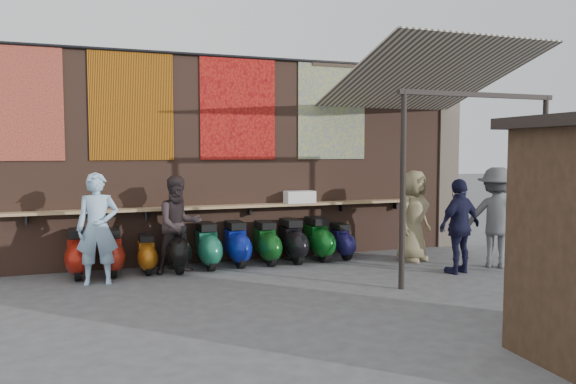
{
  "coord_description": "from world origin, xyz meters",
  "views": [
    {
      "loc": [
        -2.59,
        -8.15,
        2.18
      ],
      "look_at": [
        0.86,
        1.2,
        1.44
      ],
      "focal_mm": 35.0,
      "sensor_mm": 36.0,
      "label": 1
    }
  ],
  "objects_px": {
    "scooter_stool_2": "(146,254)",
    "scooter_stool_6": "(266,243)",
    "scooter_stool_1": "(112,253)",
    "shopper_grey": "(496,217)",
    "scooter_stool_5": "(237,244)",
    "scooter_stool_0": "(78,254)",
    "diner_left": "(98,229)",
    "scooter_stool_9": "(341,241)",
    "scooter_stool_3": "(177,248)",
    "diner_right": "(179,225)",
    "shopper_tan": "(413,216)",
    "shelf_box": "(300,197)",
    "scooter_stool_4": "(207,246)",
    "scooter_stool_7": "(292,241)",
    "shopper_navy": "(460,226)",
    "scooter_stool_8": "(318,239)"
  },
  "relations": [
    {
      "from": "scooter_stool_2",
      "to": "scooter_stool_6",
      "type": "bearing_deg",
      "value": 0.08
    },
    {
      "from": "scooter_stool_1",
      "to": "shopper_grey",
      "type": "height_order",
      "value": "shopper_grey"
    },
    {
      "from": "scooter_stool_6",
      "to": "scooter_stool_5",
      "type": "bearing_deg",
      "value": 175.68
    },
    {
      "from": "scooter_stool_0",
      "to": "scooter_stool_2",
      "type": "xyz_separation_m",
      "value": [
        1.15,
        -0.04,
        -0.07
      ]
    },
    {
      "from": "scooter_stool_5",
      "to": "diner_left",
      "type": "xyz_separation_m",
      "value": [
        -2.5,
        -0.64,
        0.5
      ]
    },
    {
      "from": "scooter_stool_2",
      "to": "scooter_stool_9",
      "type": "bearing_deg",
      "value": -0.06
    },
    {
      "from": "scooter_stool_2",
      "to": "scooter_stool_3",
      "type": "relative_size",
      "value": 0.8
    },
    {
      "from": "diner_right",
      "to": "shopper_tan",
      "type": "relative_size",
      "value": 0.96
    },
    {
      "from": "shelf_box",
      "to": "shopper_tan",
      "type": "height_order",
      "value": "shopper_tan"
    },
    {
      "from": "shopper_grey",
      "to": "shopper_tan",
      "type": "xyz_separation_m",
      "value": [
        -1.11,
        1.07,
        -0.04
      ]
    },
    {
      "from": "scooter_stool_1",
      "to": "scooter_stool_5",
      "type": "relative_size",
      "value": 0.96
    },
    {
      "from": "diner_left",
      "to": "diner_right",
      "type": "distance_m",
      "value": 1.44
    },
    {
      "from": "scooter_stool_4",
      "to": "scooter_stool_5",
      "type": "distance_m",
      "value": 0.57
    },
    {
      "from": "scooter_stool_2",
      "to": "diner_right",
      "type": "distance_m",
      "value": 0.78
    },
    {
      "from": "scooter_stool_7",
      "to": "shopper_tan",
      "type": "relative_size",
      "value": 0.49
    },
    {
      "from": "scooter_stool_1",
      "to": "scooter_stool_9",
      "type": "distance_m",
      "value": 4.42
    },
    {
      "from": "shopper_navy",
      "to": "scooter_stool_2",
      "type": "bearing_deg",
      "value": -34.76
    },
    {
      "from": "scooter_stool_0",
      "to": "shopper_tan",
      "type": "height_order",
      "value": "shopper_tan"
    },
    {
      "from": "scooter_stool_9",
      "to": "diner_left",
      "type": "relative_size",
      "value": 0.4
    },
    {
      "from": "scooter_stool_2",
      "to": "scooter_stool_6",
      "type": "height_order",
      "value": "scooter_stool_6"
    },
    {
      "from": "shopper_grey",
      "to": "shopper_navy",
      "type": "bearing_deg",
      "value": 50.31
    },
    {
      "from": "scooter_stool_9",
      "to": "diner_right",
      "type": "height_order",
      "value": "diner_right"
    },
    {
      "from": "scooter_stool_9",
      "to": "diner_right",
      "type": "bearing_deg",
      "value": -176.8
    },
    {
      "from": "scooter_stool_5",
      "to": "scooter_stool_8",
      "type": "xyz_separation_m",
      "value": [
        1.66,
        -0.05,
        0.01
      ]
    },
    {
      "from": "scooter_stool_2",
      "to": "scooter_stool_4",
      "type": "distance_m",
      "value": 1.11
    },
    {
      "from": "scooter_stool_4",
      "to": "shopper_navy",
      "type": "relative_size",
      "value": 0.52
    },
    {
      "from": "scooter_stool_5",
      "to": "scooter_stool_9",
      "type": "distance_m",
      "value": 2.17
    },
    {
      "from": "scooter_stool_6",
      "to": "shopper_grey",
      "type": "height_order",
      "value": "shopper_grey"
    },
    {
      "from": "scooter_stool_1",
      "to": "scooter_stool_7",
      "type": "relative_size",
      "value": 0.95
    },
    {
      "from": "shelf_box",
      "to": "scooter_stool_3",
      "type": "relative_size",
      "value": 0.68
    },
    {
      "from": "shelf_box",
      "to": "diner_right",
      "type": "distance_m",
      "value": 2.58
    },
    {
      "from": "scooter_stool_7",
      "to": "shopper_grey",
      "type": "distance_m",
      "value": 3.86
    },
    {
      "from": "scooter_stool_4",
      "to": "scooter_stool_9",
      "type": "distance_m",
      "value": 2.74
    },
    {
      "from": "scooter_stool_8",
      "to": "scooter_stool_0",
      "type": "bearing_deg",
      "value": 179.51
    },
    {
      "from": "scooter_stool_1",
      "to": "scooter_stool_2",
      "type": "bearing_deg",
      "value": -2.69
    },
    {
      "from": "scooter_stool_5",
      "to": "scooter_stool_8",
      "type": "height_order",
      "value": "scooter_stool_8"
    },
    {
      "from": "scooter_stool_1",
      "to": "scooter_stool_4",
      "type": "bearing_deg",
      "value": -0.89
    },
    {
      "from": "scooter_stool_0",
      "to": "scooter_stool_6",
      "type": "bearing_deg",
      "value": -0.62
    },
    {
      "from": "scooter_stool_0",
      "to": "diner_left",
      "type": "relative_size",
      "value": 0.47
    },
    {
      "from": "scooter_stool_4",
      "to": "scooter_stool_5",
      "type": "bearing_deg",
      "value": 4.64
    },
    {
      "from": "scooter_stool_1",
      "to": "scooter_stool_4",
      "type": "height_order",
      "value": "scooter_stool_4"
    },
    {
      "from": "scooter_stool_3",
      "to": "scooter_stool_9",
      "type": "height_order",
      "value": "scooter_stool_3"
    },
    {
      "from": "scooter_stool_9",
      "to": "shelf_box",
      "type": "bearing_deg",
      "value": 158.18
    },
    {
      "from": "scooter_stool_4",
      "to": "scooter_stool_9",
      "type": "height_order",
      "value": "scooter_stool_4"
    },
    {
      "from": "scooter_stool_2",
      "to": "shopper_navy",
      "type": "distance_m",
      "value": 5.59
    },
    {
      "from": "scooter_stool_1",
      "to": "scooter_stool_3",
      "type": "height_order",
      "value": "scooter_stool_3"
    },
    {
      "from": "shelf_box",
      "to": "scooter_stool_5",
      "type": "height_order",
      "value": "shelf_box"
    },
    {
      "from": "scooter_stool_0",
      "to": "scooter_stool_6",
      "type": "relative_size",
      "value": 1.01
    },
    {
      "from": "scooter_stool_3",
      "to": "shopper_tan",
      "type": "xyz_separation_m",
      "value": [
        4.54,
        -0.66,
        0.47
      ]
    },
    {
      "from": "scooter_stool_7",
      "to": "diner_left",
      "type": "xyz_separation_m",
      "value": [
        -3.61,
        -0.58,
        0.5
      ]
    }
  ]
}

